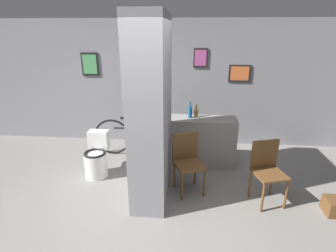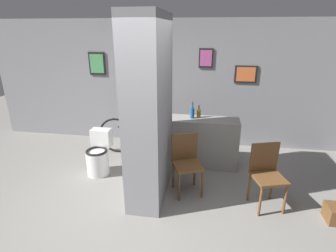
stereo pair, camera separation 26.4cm
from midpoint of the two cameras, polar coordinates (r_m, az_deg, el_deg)
The scene contains 11 objects.
ground_plane at distance 3.76m, azimuth -6.50°, elevation -19.23°, with size 14.00×14.00×0.00m, color gray.
wall_back at distance 5.61m, azimuth -1.78°, elevation 9.15°, with size 8.00×0.09×2.60m.
pillar_center at distance 3.68m, azimuth -5.74°, elevation 3.05°, with size 0.50×1.23×2.60m.
counter_shelf at distance 4.85m, azimuth 5.27°, elevation -3.34°, with size 1.30×0.44×0.89m.
toilet at distance 4.72m, azimuth -16.85°, elevation -6.67°, with size 0.38×0.54×0.74m.
chair_near_pillar at distance 4.03m, azimuth 2.42°, elevation -7.40°, with size 0.53×0.53×0.91m.
chair_by_doorway at distance 3.99m, azimuth 19.03°, elevation -8.86°, with size 0.51×0.51×0.91m.
bicycle at distance 5.23m, azimuth -7.67°, elevation -2.43°, with size 1.83×0.42×0.79m.
bottle_tall at distance 4.68m, azimuth 3.20°, elevation 3.09°, with size 0.07×0.07×0.30m.
bottle_short at distance 4.74m, azimuth 4.57°, elevation 2.95°, with size 0.07×0.07×0.23m.
floor_crate at distance 4.32m, azimuth 31.13°, elevation -14.79°, with size 0.27×0.27×0.22m.
Camera 1 is at (0.52, -2.85, 2.38)m, focal length 28.00 mm.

